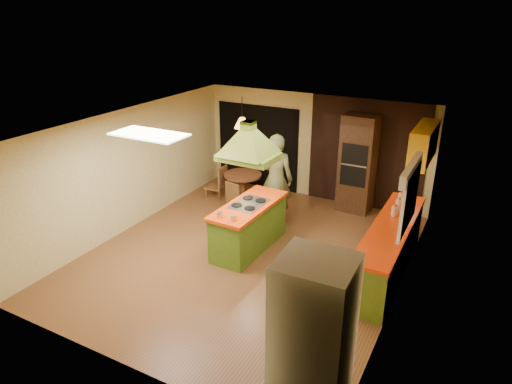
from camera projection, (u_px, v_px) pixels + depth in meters
The scene contains 21 objects.
ground at pixel (248, 254), 8.61m from camera, with size 6.50×6.50×0.00m, color brown.
room_walls at pixel (248, 193), 8.14m from camera, with size 5.50×6.50×6.50m.
ceiling_plane at pixel (247, 125), 7.66m from camera, with size 6.50×6.50×0.00m, color silver.
brick_panel at pixel (366, 155), 10.23m from camera, with size 2.64×0.03×2.50m, color #381E14.
nook_opening at pixel (258, 147), 11.50m from camera, with size 2.20×0.03×2.10m, color black.
right_counter at pixel (389, 249), 7.87m from camera, with size 0.62×3.05×0.92m.
upper_cabinets at pixel (424, 144), 8.55m from camera, with size 0.34×1.40×0.70m, color yellow.
window_right at pixel (411, 185), 7.10m from camera, with size 0.12×1.35×1.06m.
fluor_panel at pixel (149, 134), 7.16m from camera, with size 1.20×0.60×0.03m, color white.
kitchen_island at pixel (249, 226), 8.69m from camera, with size 0.81×1.87×0.94m.
range_hood at pixel (248, 135), 8.00m from camera, with size 1.02×0.75×0.79m.
man at pixel (276, 179), 9.55m from camera, with size 0.72×0.47×1.96m, color brown.
refrigerator at pixel (313, 337), 5.03m from camera, with size 0.81×0.76×1.96m, color silver.
wall_oven at pixel (358, 164), 10.10m from camera, with size 0.75×0.63×2.21m.
dining_table at pixel (243, 182), 10.83m from camera, with size 0.89×0.89×0.67m.
chair_left at pixel (216, 181), 11.08m from camera, with size 0.43×0.43×0.79m, color brown, non-canonical shape.
chair_near at pixel (238, 197), 10.22m from camera, with size 0.42×0.42×0.77m, color brown, non-canonical shape.
pendant_lamp at pixel (242, 123), 10.28m from camera, with size 0.36×0.36×0.23m, color #FF9E3F.
canister_large at pixel (402, 199), 8.48m from camera, with size 0.14×0.14×0.21m, color beige.
canister_medium at pixel (399, 204), 8.31m from camera, with size 0.13×0.13×0.18m, color #F1E0C2.
canister_small at pixel (395, 211), 8.03m from camera, with size 0.13×0.13×0.17m, color beige.
Camera 1 is at (3.65, -6.56, 4.38)m, focal length 32.00 mm.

